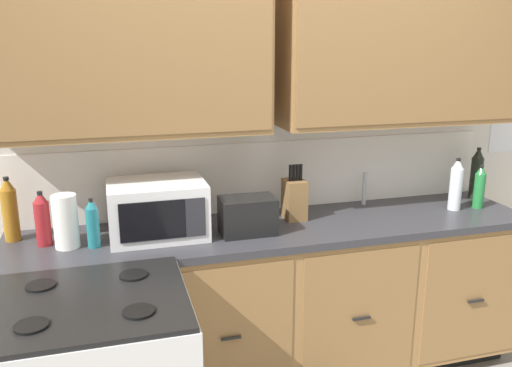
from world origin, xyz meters
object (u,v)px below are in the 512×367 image
toaster (248,215)px  bottle_red (42,219)px  paper_towel_roll (66,221)px  bottle_amber (10,210)px  bottle_dark (476,174)px  microwave (157,209)px  knife_block (294,199)px  bottle_clear (456,185)px  bottle_teal (93,223)px  bottle_green (480,187)px

toaster → bottle_red: bottle_red is taller
paper_towel_roll → bottle_amber: bearing=147.3°
toaster → bottle_dark: 1.55m
bottle_red → bottle_dark: bearing=2.5°
microwave → paper_towel_roll: microwave is taller
microwave → toaster: size_ratio=1.71×
knife_block → bottle_clear: knife_block is taller
bottle_red → bottle_clear: bearing=-1.5°
toaster → paper_towel_roll: (-0.88, 0.05, 0.03)m
bottle_dark → bottle_clear: bearing=-147.8°
bottle_clear → bottle_amber: size_ratio=0.95×
toaster → bottle_red: 1.00m
paper_towel_roll → bottle_teal: bearing=-14.2°
toaster → bottle_amber: bottle_amber is taller
bottle_clear → bottle_teal: bottle_clear is taller
paper_towel_roll → toaster: bearing=-3.4°
knife_block → bottle_amber: (-1.45, 0.07, 0.04)m
toaster → knife_block: knife_block is taller
toaster → bottle_teal: 0.76m
paper_towel_roll → bottle_amber: 0.32m
bottle_green → toaster: bearing=-178.2°
bottle_amber → bottle_teal: size_ratio=1.34×
microwave → bottle_clear: size_ratio=1.56×
knife_block → bottle_green: knife_block is taller
knife_block → paper_towel_roll: 1.19m
knife_block → bottle_dark: 1.23m
paper_towel_roll → bottle_red: 0.12m
paper_towel_roll → bottle_clear: 2.15m
bottle_teal → paper_towel_roll: bearing=165.8°
toaster → bottle_clear: size_ratio=0.91×
microwave → bottle_dark: (1.98, 0.13, 0.02)m
bottle_clear → bottle_dark: size_ratio=0.95×
bottle_dark → bottle_green: bearing=-122.1°
bottle_clear → bottle_red: bearing=178.5°
bottle_amber → knife_block: bearing=-2.7°
knife_block → bottle_teal: size_ratio=1.28×
knife_block → bottle_clear: bearing=-6.0°
bottle_green → bottle_clear: bearing=177.0°
knife_block → paper_towel_roll: knife_block is taller
bottle_amber → paper_towel_roll: bearing=-32.7°
toaster → microwave: bearing=167.9°
microwave → toaster: 0.46m
paper_towel_roll → bottle_dark: size_ratio=0.81×
paper_towel_roll → bottle_dark: (2.41, 0.17, 0.03)m
microwave → bottle_clear: (1.71, -0.04, 0.01)m
paper_towel_roll → bottle_teal: paper_towel_roll is taller
bottle_clear → bottle_red: (-2.25, 0.06, -0.02)m
bottle_red → paper_towel_roll: bearing=-28.6°
toaster → bottle_green: size_ratio=1.09×
bottle_teal → toaster: bearing=-1.6°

